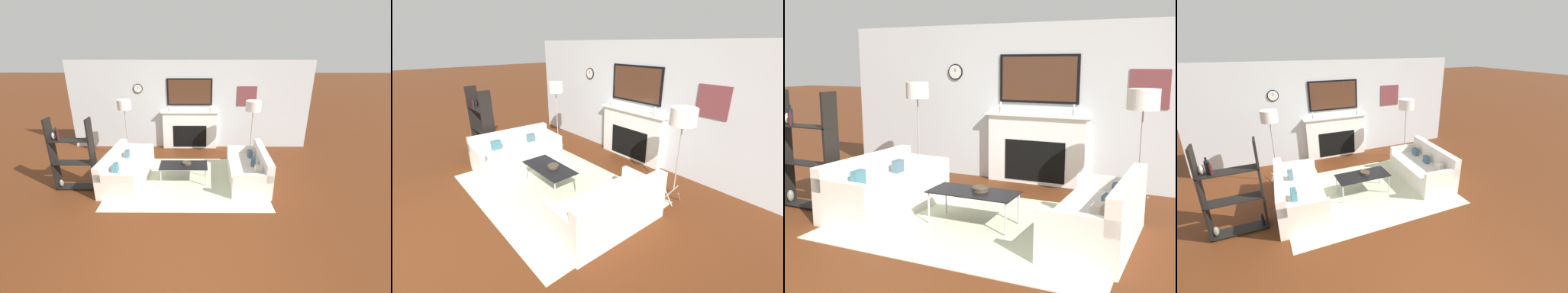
# 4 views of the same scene
# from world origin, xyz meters

# --- Properties ---
(ground_plane) EXTENTS (60.00, 60.00, 0.00)m
(ground_plane) POSITION_xyz_m (0.00, 0.00, 0.00)
(ground_plane) COLOR #592A12
(fireplace_wall) EXTENTS (7.43, 0.28, 2.70)m
(fireplace_wall) POSITION_xyz_m (0.00, 4.95, 1.22)
(fireplace_wall) COLOR silver
(fireplace_wall) RESTS_ON ground_plane
(area_rug) EXTENTS (3.57, 2.62, 0.01)m
(area_rug) POSITION_xyz_m (0.00, 2.60, 0.01)
(area_rug) COLOR beige
(area_rug) RESTS_ON ground_plane
(couch_left) EXTENTS (0.98, 1.92, 0.75)m
(couch_left) POSITION_xyz_m (-1.47, 2.60, 0.28)
(couch_left) COLOR white
(couch_left) RESTS_ON ground_plane
(couch_right) EXTENTS (0.92, 1.76, 0.80)m
(couch_right) POSITION_xyz_m (1.48, 2.60, 0.28)
(couch_right) COLOR white
(couch_right) RESTS_ON ground_plane
(coffee_table) EXTENTS (1.13, 0.54, 0.44)m
(coffee_table) POSITION_xyz_m (-0.09, 2.58, 0.41)
(coffee_table) COLOR black
(coffee_table) RESTS_ON ground_plane
(decorative_bowl) EXTENTS (0.22, 0.22, 0.06)m
(decorative_bowl) POSITION_xyz_m (-0.02, 2.63, 0.47)
(decorative_bowl) COLOR #4C382A
(decorative_bowl) RESTS_ON coffee_table
(floor_lamp_left) EXTENTS (0.37, 0.37, 1.74)m
(floor_lamp_left) POSITION_xyz_m (-1.76, 3.94, 1.57)
(floor_lamp_left) COLOR #9E998E
(floor_lamp_left) RESTS_ON ground_plane
(floor_lamp_right) EXTENTS (0.42, 0.42, 1.71)m
(floor_lamp_right) POSITION_xyz_m (1.76, 3.94, 1.54)
(floor_lamp_right) COLOR #9E998E
(floor_lamp_right) RESTS_ON ground_plane
(shelf_unit) EXTENTS (0.92, 0.28, 1.66)m
(shelf_unit) POSITION_xyz_m (-2.56, 2.26, 0.77)
(shelf_unit) COLOR black
(shelf_unit) RESTS_ON ground_plane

